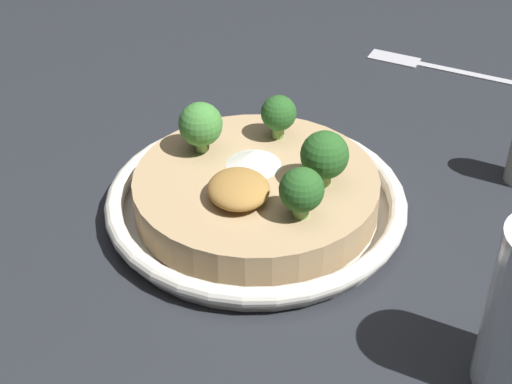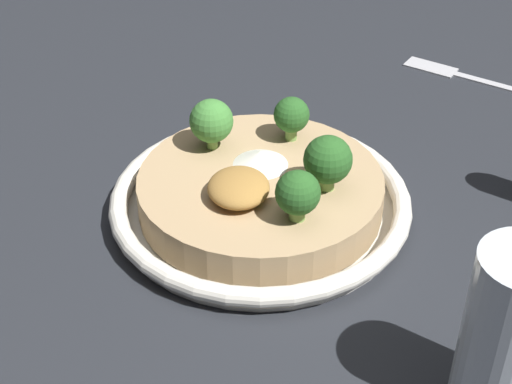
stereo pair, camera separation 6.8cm
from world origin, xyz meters
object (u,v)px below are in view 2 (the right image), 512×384
(risotto_bowl, at_px, (256,197))
(fork_utensil, at_px, (466,77))
(broccoli_back_left, at_px, (287,116))
(broccoli_right, at_px, (293,194))
(drinking_glass, at_px, (504,337))
(broccoli_front_left, at_px, (207,121))
(broccoli_back_right, at_px, (323,161))

(risotto_bowl, distance_m, fork_utensil, 0.35)
(broccoli_back_left, bearing_deg, broccoli_right, 0.65)
(broccoli_back_left, distance_m, drinking_glass, 0.30)
(risotto_bowl, relative_size, broccoli_back_left, 6.29)
(drinking_glass, bearing_deg, broccoli_front_left, -142.01)
(risotto_bowl, height_order, broccoli_right, broccoli_right)
(broccoli_right, relative_size, broccoli_back_right, 0.89)
(broccoli_back_right, bearing_deg, broccoli_right, -31.93)
(broccoli_right, relative_size, fork_utensil, 0.25)
(broccoli_right, distance_m, broccoli_back_left, 0.12)
(broccoli_front_left, distance_m, fork_utensil, 0.36)
(drinking_glass, xyz_separation_m, fork_utensil, (-0.47, 0.08, -0.06))
(risotto_bowl, distance_m, drinking_glass, 0.27)
(risotto_bowl, height_order, drinking_glass, drinking_glass)
(broccoli_right, distance_m, broccoli_front_left, 0.13)
(broccoli_front_left, bearing_deg, drinking_glass, 37.99)
(broccoli_right, xyz_separation_m, broccoli_back_left, (-0.12, -0.00, 0.00))
(risotto_bowl, distance_m, broccoli_back_right, 0.08)
(broccoli_right, height_order, drinking_glass, drinking_glass)
(fork_utensil, bearing_deg, broccoli_front_left, 69.47)
(broccoli_right, distance_m, broccoli_back_right, 0.05)
(drinking_glass, distance_m, fork_utensil, 0.48)
(broccoli_back_left, height_order, fork_utensil, broccoli_back_left)
(broccoli_back_left, bearing_deg, fork_utensil, 132.61)
(drinking_glass, height_order, fork_utensil, drinking_glass)
(broccoli_front_left, relative_size, drinking_glass, 0.37)
(broccoli_front_left, xyz_separation_m, broccoli_back_left, (-0.01, 0.07, -0.00))
(fork_utensil, bearing_deg, broccoli_back_left, 75.60)
(broccoli_back_right, height_order, broccoli_back_left, broccoli_back_right)
(risotto_bowl, xyz_separation_m, broccoli_front_left, (-0.05, -0.04, 0.05))
(drinking_glass, bearing_deg, broccoli_right, -139.99)
(broccoli_front_left, bearing_deg, fork_utensil, 126.48)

